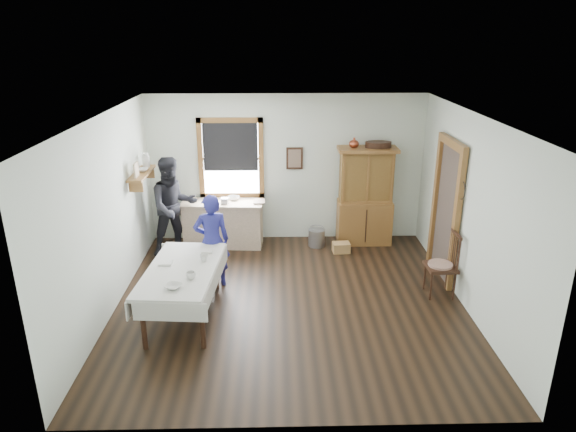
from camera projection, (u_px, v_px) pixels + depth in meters
The scene contains 20 objects.
room at pixel (290, 215), 7.03m from camera, with size 5.01×5.01×2.70m.
window at pixel (231, 155), 9.23m from camera, with size 1.18×0.07×1.48m.
doorway at pixel (447, 207), 7.95m from camera, with size 0.09×1.14×2.22m.
wall_shelf at pixel (142, 171), 8.34m from camera, with size 0.24×1.00×0.44m.
framed_picture at pixel (295, 158), 9.27m from camera, with size 0.30×0.04×0.40m, color #361F13.
rug_beater at pixel (463, 182), 7.24m from camera, with size 0.27×0.27×0.01m, color black.
work_counter at pixel (223, 224), 9.34m from camera, with size 1.45×0.55×0.83m, color #CBAD8D.
china_hutch at pixel (365, 196), 9.30m from camera, with size 1.05×0.50×1.79m, color olive.
dining_table at pixel (183, 292), 7.03m from camera, with size 0.95×1.80×0.72m, color silver.
spindle_chair at pixel (441, 264), 7.55m from camera, with size 0.46×0.46×1.00m, color #361F13.
pail at pixel (317, 238), 9.38m from camera, with size 0.30×0.30×0.32m, color gray.
wicker_basket at pixel (341, 247), 9.14m from camera, with size 0.30×0.21×0.18m, color #A37D4A.
woman_blue at pixel (212, 244), 7.77m from camera, with size 0.50×0.33×1.36m, color navy.
figure_dark at pixel (174, 210), 8.88m from camera, with size 0.78×0.61×1.61m, color black.
table_cup_a at pixel (191, 275), 6.60m from camera, with size 0.12×0.12×0.09m, color silver.
table_cup_b at pixel (204, 258), 7.10m from camera, with size 0.11×0.11×0.10m, color silver.
table_bowl at pixel (173, 286), 6.36m from camera, with size 0.23×0.23×0.06m, color silver.
counter_book at pixel (254, 202), 9.18m from camera, with size 0.17×0.23×0.02m, color #786050.
counter_bowl at pixel (234, 198), 9.31m from camera, with size 0.21×0.21×0.07m, color silver.
shelf_bowl at pixel (142, 170), 8.35m from camera, with size 0.22×0.22×0.05m, color silver.
Camera 1 is at (-0.19, -6.60, 3.75)m, focal length 32.00 mm.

